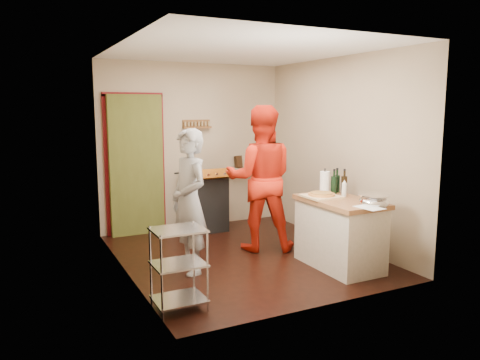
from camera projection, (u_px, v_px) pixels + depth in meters
name	position (u px, v px, depth m)	size (l,w,h in m)	color
floor	(243.00, 255.00, 6.10)	(3.50, 3.50, 0.00)	black
back_wall	(154.00, 158.00, 7.22)	(3.00, 0.44, 2.60)	tan
left_wall	(123.00, 162.00, 5.24)	(0.04, 3.50, 2.60)	tan
right_wall	(338.00, 151.00, 6.56)	(0.04, 3.50, 2.60)	tan
ceiling	(243.00, 49.00, 5.70)	(3.00, 3.50, 0.02)	white
stove	(205.00, 202.00, 7.31)	(0.60, 0.63, 1.00)	black
wire_shelving	(179.00, 265.00, 4.40)	(0.48, 0.40, 0.80)	silver
island	(340.00, 231.00, 5.61)	(0.67, 1.23, 1.14)	beige
person_stripe	(189.00, 202.00, 5.38)	(0.61, 0.40, 1.67)	#B2B2B7
person_red	(260.00, 178.00, 6.25)	(0.94, 0.73, 1.94)	red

